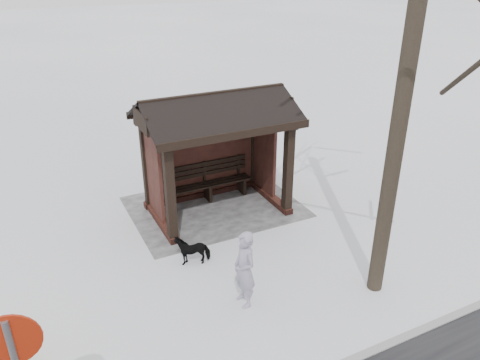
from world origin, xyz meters
name	(u,v)px	position (x,y,z in m)	size (l,w,h in m)	color
ground	(218,210)	(0.00, 0.00, 0.00)	(120.00, 120.00, 0.00)	white
kerb	(356,359)	(0.00, 5.50, 0.01)	(120.00, 0.15, 0.06)	gray
trampled_patch	(215,207)	(0.00, -0.20, 0.01)	(4.20, 3.20, 0.02)	#96979C
bus_shelter	(213,128)	(0.00, -0.16, 2.17)	(3.60, 2.40, 3.09)	#3A1B15
pedestrian	(245,270)	(1.00, 3.48, 0.76)	(0.55, 0.36, 1.51)	#9892AB
dog	(193,249)	(1.37, 1.80, 0.31)	(0.33, 0.73, 0.62)	black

